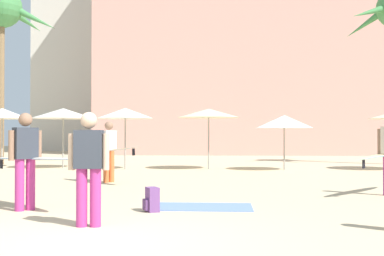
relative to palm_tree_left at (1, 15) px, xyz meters
The scene contains 14 objects.
ground 19.95m from the palm_tree_left, 62.68° to the right, with size 120.00×120.00×0.00m, color #C6B28C.
hotel_pink 20.88m from the palm_tree_left, 48.76° to the left, with size 24.37×9.82×19.22m, color #DB9989.
hotel_tower_gray 25.96m from the palm_tree_left, 83.75° to the left, with size 18.49×10.54×24.23m, color beige.
palm_tree_left is the anchor object (origin of this frame).
cafe_umbrella_0 14.11m from the palm_tree_left, 14.37° to the right, with size 2.21×2.21×2.12m.
cafe_umbrella_1 8.70m from the palm_tree_left, 26.31° to the right, with size 2.24×2.24×2.42m.
cafe_umbrella_3 5.43m from the palm_tree_left, 63.94° to the right, with size 2.24×2.24×2.47m.
cafe_umbrella_4 11.28m from the palm_tree_left, 16.41° to the right, with size 2.47×2.47×2.40m.
cafe_umbrella_5 6.66m from the palm_tree_left, 34.58° to the right, with size 2.55×2.55×2.45m.
beach_towel 18.15m from the palm_tree_left, 53.47° to the right, with size 1.84×1.05×0.01m, color #6684E0.
backpack 18.06m from the palm_tree_left, 56.99° to the right, with size 0.32×0.35×0.42m.
person_far_left 16.67m from the palm_tree_left, 63.73° to the right, with size 2.51×2.16×1.72m.
person_mid_right 12.85m from the palm_tree_left, 50.97° to the right, with size 2.46×2.25×1.73m.
person_near_left 18.68m from the palm_tree_left, 61.55° to the right, with size 0.60×0.25×1.66m.
Camera 1 is at (1.76, -6.02, 1.31)m, focal length 46.56 mm.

